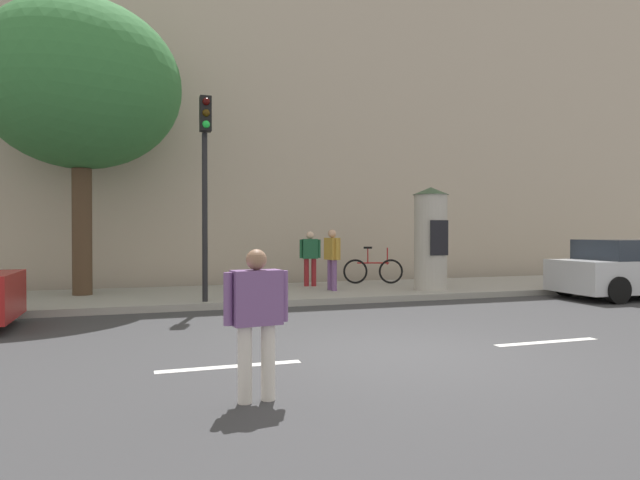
% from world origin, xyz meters
% --- Properties ---
extents(ground_plane, '(80.00, 80.00, 0.00)m').
position_xyz_m(ground_plane, '(0.00, 0.00, 0.00)').
color(ground_plane, '#38383A').
extents(sidewalk_curb, '(36.00, 4.00, 0.15)m').
position_xyz_m(sidewalk_curb, '(0.00, 7.00, 0.07)').
color(sidewalk_curb, '#9E9B93').
rests_on(sidewalk_curb, ground_plane).
extents(lane_markings, '(25.80, 0.16, 0.01)m').
position_xyz_m(lane_markings, '(-0.00, 0.00, 0.00)').
color(lane_markings, silver).
rests_on(lane_markings, ground_plane).
extents(building_backdrop, '(36.00, 5.00, 10.94)m').
position_xyz_m(building_backdrop, '(0.00, 12.00, 5.47)').
color(building_backdrop, '#B7A893').
rests_on(building_backdrop, ground_plane).
extents(traffic_light, '(0.24, 0.45, 4.43)m').
position_xyz_m(traffic_light, '(-2.11, 5.24, 3.12)').
color(traffic_light, black).
rests_on(traffic_light, sidewalk_curb).
extents(poster_column, '(0.94, 0.94, 2.70)m').
position_xyz_m(poster_column, '(3.80, 5.92, 1.52)').
color(poster_column, '#B2ADA3').
rests_on(poster_column, sidewalk_curb).
extents(street_tree, '(4.71, 4.71, 7.06)m').
position_xyz_m(street_tree, '(-4.78, 7.56, 5.18)').
color(street_tree, '#4C3826').
rests_on(street_tree, sidewalk_curb).
extents(pedestrian_tallest, '(0.66, 0.42, 1.50)m').
position_xyz_m(pedestrian_tallest, '(-2.37, -1.44, 0.90)').
color(pedestrian_tallest, silver).
rests_on(pedestrian_tallest, ground_plane).
extents(pedestrian_in_red_top, '(0.58, 0.44, 1.54)m').
position_xyz_m(pedestrian_in_red_top, '(1.08, 7.87, 1.06)').
color(pedestrian_in_red_top, maroon).
rests_on(pedestrian_in_red_top, sidewalk_curb).
extents(pedestrian_with_bag, '(0.30, 0.66, 1.59)m').
position_xyz_m(pedestrian_with_bag, '(1.30, 6.62, 1.09)').
color(pedestrian_with_bag, '#724C84').
rests_on(pedestrian_with_bag, sidewalk_curb).
extents(bicycle_leaning, '(1.71, 0.58, 1.09)m').
position_xyz_m(bicycle_leaning, '(3.07, 7.99, 0.54)').
color(bicycle_leaning, black).
rests_on(bicycle_leaning, sidewalk_curb).
extents(parked_car_silver, '(4.52, 2.02, 1.48)m').
position_xyz_m(parked_car_silver, '(8.61, 3.86, 0.72)').
color(parked_car_silver, silver).
rests_on(parked_car_silver, ground_plane).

